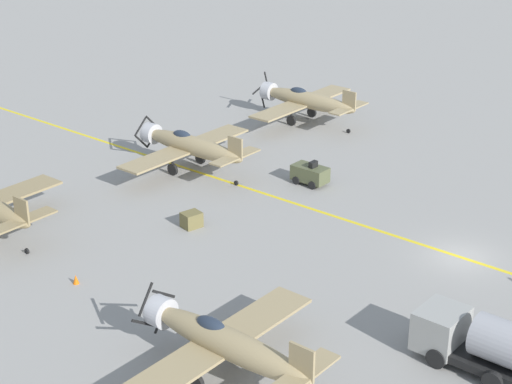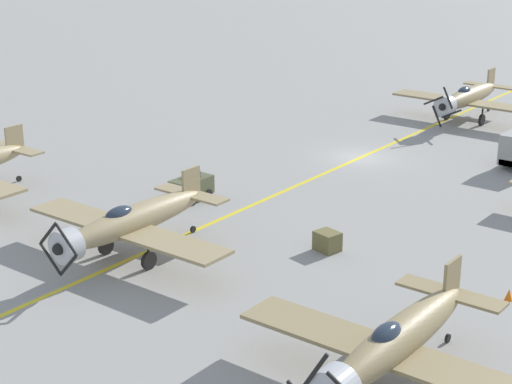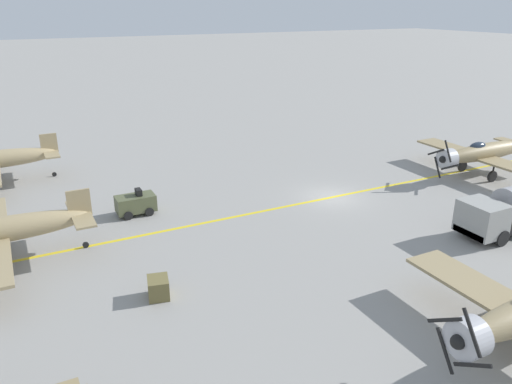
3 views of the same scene
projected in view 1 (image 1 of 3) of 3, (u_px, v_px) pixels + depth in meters
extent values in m
plane|color=gray|center=(461.00, 257.00, 51.27)|extent=(400.00, 400.00, 0.00)
cube|color=yellow|center=(461.00, 257.00, 51.27)|extent=(0.30, 160.00, 0.01)
cube|color=#937E56|center=(23.00, 221.00, 50.87)|extent=(4.40, 1.10, 0.12)
cube|color=#937E56|center=(21.00, 211.00, 50.62)|extent=(0.14, 1.30, 1.60)
cylinder|color=black|center=(27.00, 251.00, 51.64)|extent=(0.12, 0.36, 0.36)
ellipsoid|color=tan|center=(309.00, 100.00, 73.60)|extent=(1.50, 9.50, 1.42)
cylinder|color=#B7B7BC|center=(269.00, 91.00, 76.20)|extent=(1.57, 0.90, 1.58)
ellipsoid|color=#232D3D|center=(299.00, 92.00, 74.04)|extent=(0.80, 1.70, 0.76)
cube|color=tan|center=(302.00, 103.00, 74.18)|extent=(12.00, 2.10, 0.16)
cube|color=tan|center=(349.00, 108.00, 71.15)|extent=(4.40, 1.10, 0.12)
cube|color=tan|center=(349.00, 100.00, 70.89)|extent=(0.14, 1.30, 1.60)
sphere|color=black|center=(265.00, 90.00, 76.49)|extent=(0.56, 0.56, 0.56)
cube|color=black|center=(263.00, 100.00, 76.62)|extent=(0.68, 0.06, 1.71)
cube|color=black|center=(270.00, 91.00, 77.19)|extent=(1.71, 0.06, 0.68)
cube|color=black|center=(266.00, 80.00, 76.36)|extent=(0.68, 0.06, 1.71)
cube|color=black|center=(259.00, 89.00, 75.79)|extent=(1.71, 0.06, 0.68)
cylinder|color=black|center=(291.00, 114.00, 73.36)|extent=(0.14, 0.14, 1.26)
cylinder|color=black|center=(291.00, 121.00, 73.61)|extent=(0.22, 0.90, 0.90)
cylinder|color=black|center=(312.00, 105.00, 75.49)|extent=(0.14, 0.14, 1.26)
cylinder|color=black|center=(312.00, 112.00, 75.74)|extent=(0.22, 0.90, 0.90)
cylinder|color=black|center=(348.00, 131.00, 71.91)|extent=(0.12, 0.36, 0.36)
ellipsoid|color=#9E8961|center=(230.00, 344.00, 39.03)|extent=(1.50, 9.50, 1.42)
cylinder|color=#B7B7BC|center=(161.00, 312.00, 41.63)|extent=(1.58, 0.90, 1.58)
ellipsoid|color=#232D3D|center=(211.00, 325.00, 39.48)|extent=(0.80, 1.70, 0.76)
cube|color=#9E8961|center=(217.00, 344.00, 39.61)|extent=(12.00, 2.10, 0.16)
cube|color=#9E8961|center=(301.00, 375.00, 36.58)|extent=(4.40, 1.10, 0.12)
cube|color=#9E8961|center=(302.00, 362.00, 36.33)|extent=(0.14, 1.30, 1.60)
sphere|color=black|center=(154.00, 308.00, 41.92)|extent=(0.56, 0.56, 0.56)
cube|color=black|center=(146.00, 299.00, 41.29)|extent=(1.09, 0.06, 1.53)
cube|color=black|center=(143.00, 323.00, 41.60)|extent=(1.53, 0.06, 1.09)
cube|color=black|center=(161.00, 317.00, 42.56)|extent=(1.09, 0.06, 1.53)
cube|color=black|center=(164.00, 294.00, 42.25)|extent=(1.53, 0.06, 1.09)
cylinder|color=black|center=(195.00, 370.00, 38.79)|extent=(0.14, 0.14, 1.26)
cylinder|color=black|center=(196.00, 382.00, 39.04)|extent=(0.22, 0.90, 0.90)
cylinder|color=black|center=(238.00, 342.00, 40.92)|extent=(0.14, 0.14, 1.26)
cylinder|color=black|center=(239.00, 353.00, 41.17)|extent=(0.22, 0.90, 0.90)
ellipsoid|color=tan|center=(193.00, 146.00, 63.16)|extent=(1.50, 9.50, 1.42)
cylinder|color=#B7B7BC|center=(151.00, 133.00, 65.76)|extent=(1.58, 0.90, 1.58)
ellipsoid|color=#232D3D|center=(182.00, 135.00, 63.60)|extent=(0.80, 1.70, 0.76)
cube|color=tan|center=(186.00, 148.00, 63.74)|extent=(12.00, 2.10, 0.16)
cube|color=tan|center=(235.00, 157.00, 60.71)|extent=(4.40, 1.10, 0.12)
cube|color=tan|center=(235.00, 148.00, 60.45)|extent=(0.14, 1.30, 1.60)
sphere|color=black|center=(147.00, 132.00, 66.05)|extent=(0.56, 0.56, 0.56)
cube|color=black|center=(153.00, 137.00, 66.74)|extent=(1.36, 0.06, 1.31)
cube|color=black|center=(152.00, 122.00, 66.23)|extent=(1.31, 0.06, 1.36)
cube|color=black|center=(140.00, 126.00, 65.36)|extent=(1.36, 0.06, 1.31)
cube|color=black|center=(142.00, 142.00, 65.87)|extent=(1.31, 0.06, 1.36)
cylinder|color=black|center=(172.00, 161.00, 62.92)|extent=(0.14, 0.14, 1.26)
cylinder|color=black|center=(173.00, 169.00, 63.17)|extent=(0.22, 0.90, 0.90)
cylinder|color=black|center=(200.00, 150.00, 65.05)|extent=(0.14, 0.14, 1.26)
cylinder|color=black|center=(200.00, 158.00, 65.30)|extent=(0.22, 0.90, 0.90)
cylinder|color=black|center=(236.00, 183.00, 61.47)|extent=(0.12, 0.36, 0.36)
cube|color=black|center=(496.00, 364.00, 40.03)|extent=(2.25, 8.00, 0.40)
cube|color=#999993|center=(441.00, 328.00, 41.44)|extent=(2.50, 2.08, 2.00)
cylinder|color=black|center=(436.00, 358.00, 40.68)|extent=(0.30, 1.00, 1.00)
cylinder|color=black|center=(459.00, 337.00, 42.37)|extent=(0.30, 1.00, 1.00)
cylinder|color=black|center=(493.00, 381.00, 39.00)|extent=(0.30, 1.00, 1.00)
cube|color=#515638|center=(310.00, 174.00, 61.47)|extent=(1.40, 2.60, 1.10)
cube|color=black|center=(313.00, 164.00, 61.01)|extent=(0.70, 0.36, 0.44)
cylinder|color=black|center=(296.00, 180.00, 61.60)|extent=(0.20, 0.60, 0.60)
cylinder|color=black|center=(307.00, 175.00, 62.57)|extent=(0.20, 0.60, 0.60)
cylinder|color=black|center=(312.00, 185.00, 60.76)|extent=(0.20, 0.60, 0.60)
cylinder|color=black|center=(323.00, 180.00, 61.74)|extent=(0.20, 0.60, 0.60)
cube|color=brown|center=(192.00, 220.00, 54.98)|extent=(1.40, 1.25, 1.00)
cone|color=orange|center=(76.00, 279.00, 48.24)|extent=(0.36, 0.36, 0.55)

